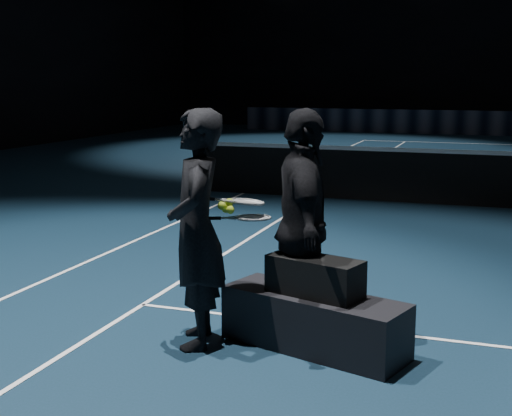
{
  "coord_description": "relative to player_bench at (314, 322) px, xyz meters",
  "views": [
    {
      "loc": [
        -0.95,
        -12.16,
        2.14
      ],
      "look_at": [
        -2.77,
        -6.97,
        1.12
      ],
      "focal_mm": 50.0,
      "sensor_mm": 36.0,
      "label": 1
    }
  ],
  "objects": [
    {
      "name": "net_post_left",
      "position": [
        -4.1,
        6.93,
        0.33
      ],
      "size": [
        0.1,
        0.1,
        1.1
      ],
      "primitive_type": "cylinder",
      "color": "black",
      "rests_on": "floor"
    },
    {
      "name": "player_bench",
      "position": [
        0.0,
        0.0,
        0.0
      ],
      "size": [
        1.57,
        0.92,
        0.45
      ],
      "primitive_type": "cube",
      "rotation": [
        0.0,
        0.0,
        -0.3
      ],
      "color": "black",
      "rests_on": "floor"
    },
    {
      "name": "racket_bag",
      "position": [
        0.0,
        0.0,
        0.37
      ],
      "size": [
        0.81,
        0.53,
        0.3
      ],
      "primitive_type": "cube",
      "rotation": [
        0.0,
        0.0,
        -0.3
      ],
      "color": "black",
      "rests_on": "player_bench"
    },
    {
      "name": "bag_signature",
      "position": [
        0.0,
        -0.16,
        0.37
      ],
      "size": [
        0.33,
        0.11,
        0.1
      ],
      "primitive_type": "cube",
      "rotation": [
        0.0,
        0.0,
        -0.3
      ],
      "color": "white",
      "rests_on": "racket_bag"
    },
    {
      "name": "player_a",
      "position": [
        -0.92,
        -0.2,
        0.73
      ],
      "size": [
        0.67,
        0.81,
        1.9
      ],
      "primitive_type": "imported",
      "rotation": [
        0.0,
        0.0,
        -1.2
      ],
      "color": "black",
      "rests_on": "floor"
    },
    {
      "name": "player_b",
      "position": [
        -0.14,
        0.14,
        0.73
      ],
      "size": [
        0.86,
        1.21,
        1.9
      ],
      "primitive_type": "imported",
      "rotation": [
        0.0,
        0.0,
        1.97
      ],
      "color": "black",
      "rests_on": "floor"
    },
    {
      "name": "racket_lower",
      "position": [
        -0.51,
        -0.02,
        0.81
      ],
      "size": [
        0.71,
        0.48,
        0.03
      ],
      "primitive_type": null,
      "rotation": [
        0.0,
        0.0,
        0.41
      ],
      "color": "black",
      "rests_on": "player_a"
    },
    {
      "name": "racket_upper",
      "position": [
        -0.57,
        0.0,
        0.93
      ],
      "size": [
        0.7,
        0.51,
        0.1
      ],
      "primitive_type": null,
      "rotation": [
        0.0,
        0.1,
        0.48
      ],
      "color": "black",
      "rests_on": "player_b"
    },
    {
      "name": "tennis_balls",
      "position": [
        -0.69,
        -0.09,
        0.9
      ],
      "size": [
        0.12,
        0.1,
        0.12
      ],
      "primitive_type": null,
      "color": "#CBD42D",
      "rests_on": "racket_upper"
    }
  ]
}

